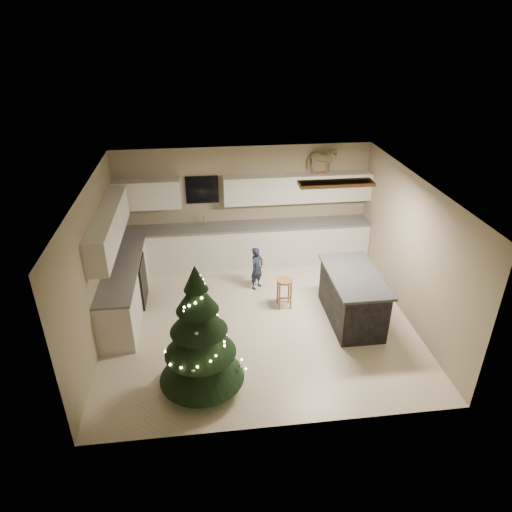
# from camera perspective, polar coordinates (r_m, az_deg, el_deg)

# --- Properties ---
(ground_plane) EXTENTS (5.50, 5.50, 0.00)m
(ground_plane) POSITION_cam_1_polar(r_m,az_deg,el_deg) (8.55, 0.29, -7.93)
(ground_plane) COLOR beige
(room_shell) EXTENTS (5.52, 5.02, 2.61)m
(room_shell) POSITION_cam_1_polar(r_m,az_deg,el_deg) (7.66, 0.49, 2.76)
(room_shell) COLOR gray
(room_shell) RESTS_ON ground_plane
(cabinetry) EXTENTS (5.50, 3.20, 2.00)m
(cabinetry) POSITION_cam_1_polar(r_m,az_deg,el_deg) (9.52, -6.41, 1.23)
(cabinetry) COLOR silver
(cabinetry) RESTS_ON ground_plane
(island) EXTENTS (0.90, 1.70, 0.95)m
(island) POSITION_cam_1_polar(r_m,az_deg,el_deg) (8.48, 11.93, -5.02)
(island) COLOR black
(island) RESTS_ON ground_plane
(bar_stool) EXTENTS (0.31, 0.31, 0.59)m
(bar_stool) POSITION_cam_1_polar(r_m,az_deg,el_deg) (8.68, 3.57, -3.83)
(bar_stool) COLOR olive
(bar_stool) RESTS_ON ground_plane
(christmas_tree) EXTENTS (1.32, 1.27, 2.10)m
(christmas_tree) POSITION_cam_1_polar(r_m,az_deg,el_deg) (6.71, -7.04, -10.47)
(christmas_tree) COLOR #3F2816
(christmas_tree) RESTS_ON ground_plane
(toddler) EXTENTS (0.39, 0.39, 0.91)m
(toddler) POSITION_cam_1_polar(r_m,az_deg,el_deg) (9.25, 0.11, -1.55)
(toddler) COLOR black
(toddler) RESTS_ON ground_plane
(rocking_horse) EXTENTS (0.71, 0.46, 0.57)m
(rocking_horse) POSITION_cam_1_polar(r_m,az_deg,el_deg) (9.91, 8.18, 11.79)
(rocking_horse) COLOR olive
(rocking_horse) RESTS_ON cabinetry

